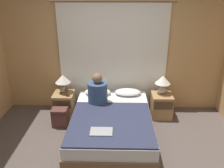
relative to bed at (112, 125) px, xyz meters
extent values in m
plane|color=#564C47|center=(0.00, -0.64, -0.21)|extent=(16.00, 16.00, 0.00)
cube|color=tan|center=(0.00, 1.13, 1.04)|extent=(4.70, 0.06, 2.50)
cube|color=white|center=(0.00, 1.07, 0.91)|extent=(2.22, 0.02, 2.23)
cylinder|color=brown|center=(0.00, 1.07, 2.04)|extent=(2.42, 0.02, 0.02)
cube|color=brown|center=(0.00, 0.00, -0.10)|extent=(1.42, 2.03, 0.22)
cube|color=white|center=(0.00, 0.00, 0.11)|extent=(1.38, 1.99, 0.21)
cube|color=#A87F51|center=(-1.01, 0.72, 0.03)|extent=(0.41, 0.46, 0.49)
cube|color=#4C3823|center=(-1.01, 0.48, 0.15)|extent=(0.36, 0.02, 0.18)
cube|color=#A87F51|center=(1.01, 0.72, 0.03)|extent=(0.41, 0.46, 0.49)
cube|color=#4C3823|center=(1.01, 0.48, 0.15)|extent=(0.36, 0.02, 0.18)
ellipsoid|color=#B2A899|center=(-1.01, 0.77, 0.35)|extent=(0.17, 0.17, 0.14)
cylinder|color=#B2A893|center=(-1.01, 0.77, 0.46)|extent=(0.02, 0.02, 0.08)
cone|color=white|center=(-1.01, 0.77, 0.58)|extent=(0.31, 0.31, 0.17)
ellipsoid|color=#B2A899|center=(1.01, 0.77, 0.35)|extent=(0.17, 0.17, 0.14)
cylinder|color=#B2A893|center=(1.01, 0.77, 0.46)|extent=(0.02, 0.02, 0.08)
cone|color=white|center=(1.01, 0.77, 0.58)|extent=(0.31, 0.31, 0.17)
ellipsoid|color=white|center=(-0.31, 0.81, 0.28)|extent=(0.53, 0.33, 0.12)
ellipsoid|color=white|center=(0.31, 0.81, 0.28)|extent=(0.53, 0.33, 0.12)
cube|color=#2D334C|center=(0.00, -0.30, 0.23)|extent=(1.36, 1.38, 0.03)
cylinder|color=#38517A|center=(-0.28, 0.43, 0.42)|extent=(0.37, 0.37, 0.42)
sphere|color=#846047|center=(-0.28, 0.43, 0.73)|extent=(0.19, 0.19, 0.19)
cylinder|color=#513819|center=(-0.91, 0.59, 0.36)|extent=(0.07, 0.07, 0.16)
cylinder|color=#513819|center=(-0.91, 0.59, 0.47)|extent=(0.02, 0.02, 0.06)
cube|color=#9EA0A5|center=(-0.14, -0.61, 0.26)|extent=(0.34, 0.23, 0.02)
cube|color=brown|center=(-1.00, 0.28, -0.03)|extent=(0.30, 0.21, 0.37)
cube|color=#452824|center=(-1.00, 0.26, 0.12)|extent=(0.27, 0.22, 0.08)
camera|label=1|loc=(0.11, -3.66, 2.31)|focal=38.00mm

